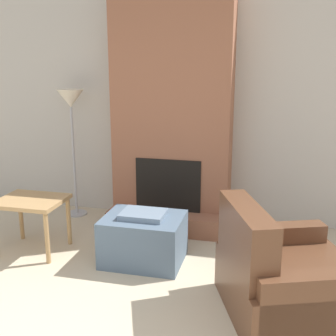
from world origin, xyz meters
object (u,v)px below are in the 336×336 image
(floor_lamp_left, at_px, (71,108))
(side_table, at_px, (31,207))
(armchair, at_px, (282,282))
(ottoman, at_px, (144,238))

(floor_lamp_left, bearing_deg, side_table, -87.66)
(armchair, bearing_deg, ottoman, 44.34)
(ottoman, relative_size, side_table, 1.16)
(ottoman, relative_size, floor_lamp_left, 0.48)
(floor_lamp_left, bearing_deg, armchair, -33.25)
(ottoman, height_order, armchair, armchair)
(ottoman, xyz_separation_m, floor_lamp_left, (-1.20, 1.03, 1.10))
(ottoman, xyz_separation_m, side_table, (-1.15, -0.04, 0.23))
(side_table, bearing_deg, ottoman, 1.85)
(armchair, relative_size, floor_lamp_left, 0.81)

